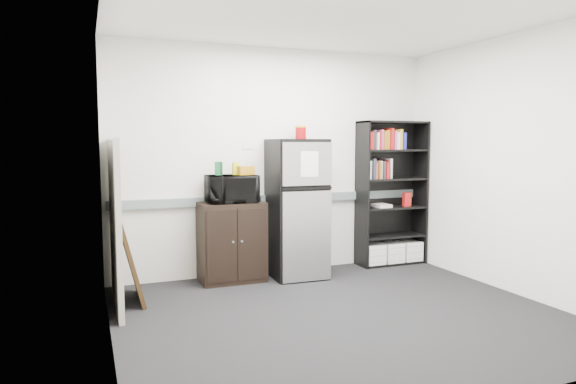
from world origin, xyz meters
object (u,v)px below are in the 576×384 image
Objects in this scene: bookshelf at (391,194)px; microwave at (231,189)px; refrigerator at (297,208)px; cubicle_partition at (115,222)px; cabinet at (232,242)px.

bookshelf reaches higher than microwave.
bookshelf is 1.40m from refrigerator.
refrigerator is (-1.39, -0.14, -0.10)m from bookshelf.
cabinet is (1.27, 0.42, -0.36)m from cubicle_partition.
cubicle_partition is at bearing -161.70° from cabinet.
cubicle_partition reaches higher than microwave.
bookshelf is at bearing 3.05° from microwave.
microwave is 0.34× the size of refrigerator.
bookshelf is 1.14× the size of refrigerator.
cubicle_partition is (-3.43, -0.49, -0.10)m from bookshelf.
microwave is at bearing -90.00° from cabinet.
cabinet is at bearing -178.29° from bookshelf.
bookshelf is at bearing 8.02° from refrigerator.
refrigerator is (0.77, -0.08, 0.36)m from cabinet.
refrigerator is at bearing -174.06° from bookshelf.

